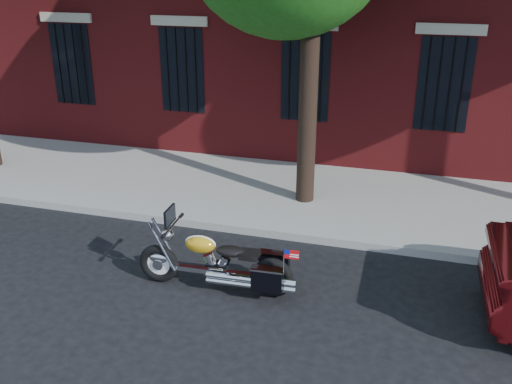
# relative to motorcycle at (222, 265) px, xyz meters

# --- Properties ---
(ground) EXTENTS (120.00, 120.00, 0.00)m
(ground) POSITION_rel_motorcycle_xyz_m (0.05, 0.58, -0.43)
(ground) COLOR black
(ground) RESTS_ON ground
(curb) EXTENTS (40.00, 0.16, 0.15)m
(curb) POSITION_rel_motorcycle_xyz_m (0.05, 1.96, -0.36)
(curb) COLOR gray
(curb) RESTS_ON ground
(sidewalk) EXTENTS (40.00, 3.60, 0.15)m
(sidewalk) POSITION_rel_motorcycle_xyz_m (0.05, 3.84, -0.36)
(sidewalk) COLOR gray
(sidewalk) RESTS_ON ground
(motorcycle) EXTENTS (2.55, 0.77, 1.28)m
(motorcycle) POSITION_rel_motorcycle_xyz_m (0.00, 0.00, 0.00)
(motorcycle) COLOR black
(motorcycle) RESTS_ON ground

